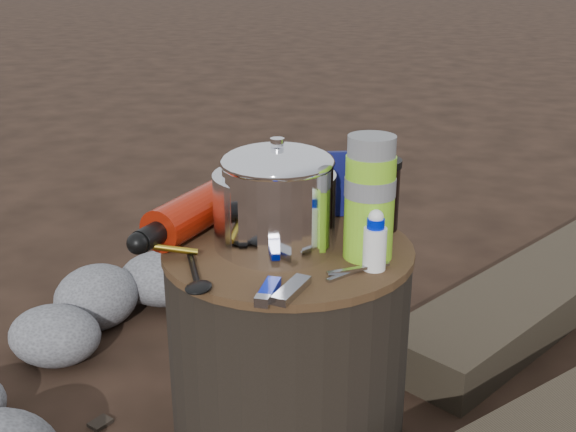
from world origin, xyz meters
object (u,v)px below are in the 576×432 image
(stump, at_px, (288,346))
(thermos, at_px, (370,199))
(camping_pot, at_px, (278,198))
(travel_mug, at_px, (375,195))
(fuel_bottle, at_px, (197,211))

(stump, relative_size, thermos, 2.11)
(camping_pot, bearing_deg, travel_mug, 50.00)
(fuel_bottle, xyz_separation_m, travel_mug, (0.32, 0.13, 0.03))
(camping_pot, height_order, travel_mug, camping_pot)
(travel_mug, bearing_deg, fuel_bottle, -158.18)
(camping_pot, bearing_deg, stump, 58.03)
(stump, relative_size, fuel_bottle, 1.38)
(stump, distance_m, thermos, 0.35)
(fuel_bottle, height_order, thermos, thermos)
(camping_pot, relative_size, thermos, 0.90)
(thermos, bearing_deg, camping_pot, -171.58)
(camping_pot, xyz_separation_m, fuel_bottle, (-0.18, 0.04, -0.06))
(stump, bearing_deg, camping_pot, -121.97)
(stump, xyz_separation_m, travel_mug, (0.13, 0.15, 0.28))
(stump, height_order, camping_pot, camping_pot)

